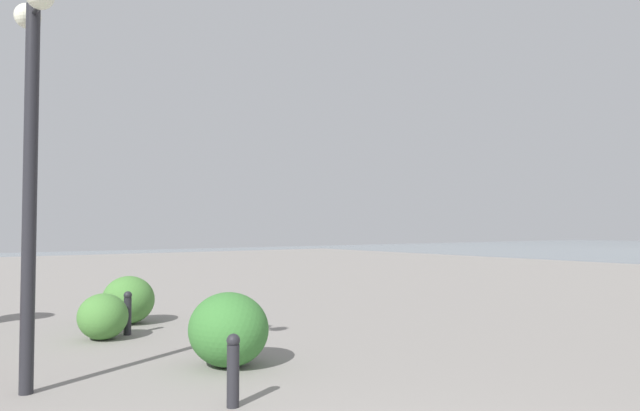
# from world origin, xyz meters

# --- Properties ---
(lamppost) EXTENTS (0.98, 0.28, 4.18)m
(lamppost) POSITION_xyz_m (4.79, 0.71, 2.77)
(lamppost) COLOR #232328
(lamppost) RESTS_ON ground
(bollard_near) EXTENTS (0.13, 0.13, 0.70)m
(bollard_near) POSITION_xyz_m (3.15, -0.81, 0.36)
(bollard_near) COLOR #232328
(bollard_near) RESTS_ON ground
(bollard_mid) EXTENTS (0.13, 0.13, 0.69)m
(bollard_mid) POSITION_xyz_m (7.44, -1.16, 0.36)
(bollard_mid) COLOR #232328
(bollard_mid) RESTS_ON ground
(shrub_low) EXTENTS (0.63, 0.57, 0.54)m
(shrub_low) POSITION_xyz_m (8.57, -1.13, 0.27)
(shrub_low) COLOR #2D6628
(shrub_low) RESTS_ON ground
(shrub_round) EXTENTS (0.99, 0.89, 0.84)m
(shrub_round) POSITION_xyz_m (8.51, -1.51, 0.42)
(shrub_round) COLOR #477F38
(shrub_round) RESTS_ON ground
(shrub_wide) EXTENTS (1.07, 0.96, 0.91)m
(shrub_wide) POSITION_xyz_m (4.62, -1.51, 0.45)
(shrub_wide) COLOR #387533
(shrub_wide) RESTS_ON ground
(shrub_tall) EXTENTS (0.82, 0.74, 0.70)m
(shrub_tall) POSITION_xyz_m (7.28, -0.73, 0.35)
(shrub_tall) COLOR #477F38
(shrub_tall) RESTS_ON ground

